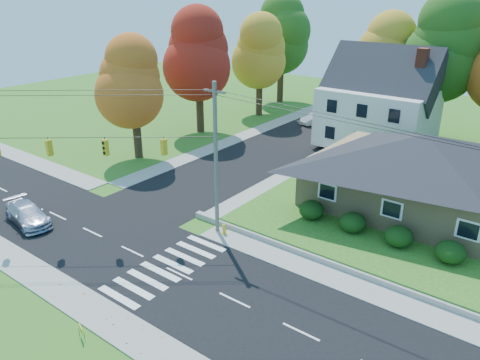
{
  "coord_description": "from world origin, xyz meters",
  "views": [
    {
      "loc": [
        16.42,
        -15.81,
        15.14
      ],
      "look_at": [
        -1.73,
        8.0,
        2.73
      ],
      "focal_mm": 35.0,
      "sensor_mm": 36.0,
      "label": 1
    }
  ],
  "objects_px": {
    "ranch_house": "(420,170)",
    "white_car": "(317,118)",
    "fire_hydrant": "(224,229)",
    "silver_sedan": "(27,214)"
  },
  "relations": [
    {
      "from": "ranch_house",
      "to": "fire_hydrant",
      "type": "height_order",
      "value": "ranch_house"
    },
    {
      "from": "ranch_house",
      "to": "white_car",
      "type": "height_order",
      "value": "ranch_house"
    },
    {
      "from": "ranch_house",
      "to": "white_car",
      "type": "distance_m",
      "value": 23.99
    },
    {
      "from": "fire_hydrant",
      "to": "white_car",
      "type": "bearing_deg",
      "value": 106.54
    },
    {
      "from": "silver_sedan",
      "to": "fire_hydrant",
      "type": "xyz_separation_m",
      "value": [
        11.71,
        6.98,
        -0.33
      ]
    },
    {
      "from": "ranch_house",
      "to": "white_car",
      "type": "relative_size",
      "value": 3.44
    },
    {
      "from": "white_car",
      "to": "fire_hydrant",
      "type": "distance_m",
      "value": 28.73
    },
    {
      "from": "white_car",
      "to": "fire_hydrant",
      "type": "relative_size",
      "value": 5.53
    },
    {
      "from": "silver_sedan",
      "to": "fire_hydrant",
      "type": "distance_m",
      "value": 13.64
    },
    {
      "from": "white_car",
      "to": "ranch_house",
      "type": "bearing_deg",
      "value": -24.15
    }
  ]
}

